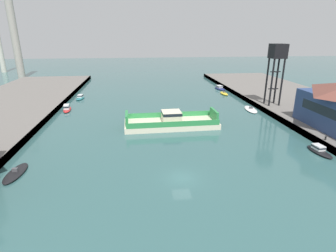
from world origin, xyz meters
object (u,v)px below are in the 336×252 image
object	(u,v)px
moored_boat_near_left	(67,108)
moored_boat_far_left	(251,109)
crane_tower	(277,57)
smokestack_distant_b	(14,33)
moored_boat_near_right	(220,88)
moored_boat_upstream_a	(224,93)
moored_boat_mid_right	(319,150)
moored_boat_mid_left	(16,173)
moored_boat_far_right	(80,97)
chain_ferry	(171,122)

from	to	relation	value
moored_boat_near_left	moored_boat_far_left	world-z (taller)	moored_boat_near_left
crane_tower	smokestack_distant_b	bearing A→B (deg)	143.84
moored_boat_near_right	moored_boat_upstream_a	distance (m)	8.67
smokestack_distant_b	moored_boat_far_left	bearing A→B (deg)	-38.34
moored_boat_mid_right	smokestack_distant_b	size ratio (longest dim) A/B	0.15
moored_boat_mid_left	moored_boat_upstream_a	size ratio (longest dim) A/B	1.11
moored_boat_far_right	moored_boat_upstream_a	world-z (taller)	moored_boat_far_right
moored_boat_mid_right	moored_boat_far_left	distance (m)	26.31
moored_boat_upstream_a	smokestack_distant_b	xyz separation A→B (m)	(-78.57, 43.55, 18.72)
chain_ferry	moored_boat_upstream_a	bearing A→B (deg)	54.55
smokestack_distant_b	moored_boat_mid_right	bearing A→B (deg)	-48.17
moored_boat_near_right	moored_boat_near_left	bearing A→B (deg)	-154.34
moored_boat_near_left	moored_boat_upstream_a	size ratio (longest dim) A/B	1.19
moored_boat_upstream_a	crane_tower	world-z (taller)	crane_tower
chain_ferry	moored_boat_upstream_a	xyz separation A→B (m)	(21.12, 29.67, -0.74)
moored_boat_near_right	smokestack_distant_b	size ratio (longest dim) A/B	0.20
chain_ferry	moored_boat_far_left	distance (m)	24.31
moored_boat_mid_left	moored_boat_far_right	bearing A→B (deg)	89.86
chain_ferry	crane_tower	world-z (taller)	crane_tower
chain_ferry	moored_boat_mid_right	size ratio (longest dim) A/B	3.58
moored_boat_near_right	moored_boat_far_right	world-z (taller)	moored_boat_far_right
moored_boat_mid_right	crane_tower	size ratio (longest dim) A/B	0.36
moored_boat_mid_left	smokestack_distant_b	size ratio (longest dim) A/B	0.17
moored_boat_mid_left	moored_boat_mid_right	world-z (taller)	moored_boat_mid_right
moored_boat_mid_left	moored_boat_upstream_a	world-z (taller)	moored_boat_upstream_a
moored_boat_upstream_a	moored_boat_mid_left	bearing A→B (deg)	-133.71
moored_boat_far_right	moored_boat_upstream_a	distance (m)	45.04
moored_boat_near_left	smokestack_distant_b	distance (m)	68.74
moored_boat_near_right	chain_ferry	bearing A→B (deg)	-120.30
moored_boat_upstream_a	smokestack_distant_b	size ratio (longest dim) A/B	0.15
moored_boat_near_right	moored_boat_upstream_a	size ratio (longest dim) A/B	1.27
chain_ferry	moored_boat_far_right	bearing A→B (deg)	129.96
moored_boat_far_left	moored_boat_upstream_a	bearing A→B (deg)	92.43
moored_boat_upstream_a	smokestack_distant_b	bearing A→B (deg)	151.00
moored_boat_near_right	moored_boat_mid_left	world-z (taller)	moored_boat_near_right
chain_ferry	moored_boat_mid_left	xyz separation A→B (m)	(-24.02, -17.56, -0.79)
moored_boat_near_left	chain_ferry	bearing A→B (deg)	-32.19
moored_boat_upstream_a	smokestack_distant_b	distance (m)	91.76
crane_tower	moored_boat_mid_right	bearing A→B (deg)	-101.21
moored_boat_near_right	moored_boat_mid_left	size ratio (longest dim) A/B	1.14
chain_ferry	smokestack_distant_b	size ratio (longest dim) A/B	0.54
moored_boat_near_left	moored_boat_mid_right	world-z (taller)	moored_boat_near_left
moored_boat_near_right	moored_boat_far_right	distance (m)	47.27
moored_boat_mid_left	moored_boat_mid_right	distance (m)	46.35
moored_boat_far_left	smokestack_distant_b	bearing A→B (deg)	141.66
moored_boat_far_right	smokestack_distant_b	bearing A→B (deg)	126.89
chain_ferry	moored_boat_far_left	xyz separation A→B (m)	(21.94, 10.43, -0.83)
moored_boat_near_left	moored_boat_upstream_a	bearing A→B (deg)	17.03
moored_boat_near_left	moored_boat_near_right	bearing A→B (deg)	25.66
moored_boat_far_left	moored_boat_upstream_a	world-z (taller)	moored_boat_upstream_a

